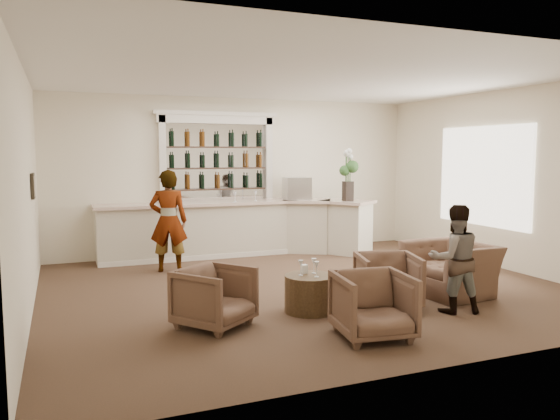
# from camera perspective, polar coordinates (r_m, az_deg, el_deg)

# --- Properties ---
(ground) EXTENTS (8.00, 8.00, 0.00)m
(ground) POSITION_cam_1_polar(r_m,az_deg,el_deg) (8.82, 2.74, -8.08)
(ground) COLOR brown
(ground) RESTS_ON ground
(room_shell) EXTENTS (8.04, 7.02, 3.32)m
(room_shell) POSITION_cam_1_polar(r_m,az_deg,el_deg) (9.27, 1.89, 7.20)
(room_shell) COLOR #F1E4C8
(room_shell) RESTS_ON ground
(bar_counter) EXTENTS (5.72, 1.80, 1.14)m
(bar_counter) POSITION_cam_1_polar(r_m,az_deg,el_deg) (11.40, -4.29, -1.93)
(bar_counter) COLOR beige
(bar_counter) RESTS_ON ground
(back_bar_alcove) EXTENTS (2.64, 0.25, 3.00)m
(back_bar_alcove) POSITION_cam_1_polar(r_m,az_deg,el_deg) (11.60, -6.56, 5.40)
(back_bar_alcove) COLOR white
(back_bar_alcove) RESTS_ON ground
(cocktail_table) EXTENTS (0.68, 0.68, 0.50)m
(cocktail_table) POSITION_cam_1_polar(r_m,az_deg,el_deg) (7.47, 3.11, -8.70)
(cocktail_table) COLOR #4F3922
(cocktail_table) RESTS_ON ground
(sommelier) EXTENTS (0.76, 0.60, 1.85)m
(sommelier) POSITION_cam_1_polar(r_m,az_deg,el_deg) (10.03, -11.58, -1.12)
(sommelier) COLOR gray
(sommelier) RESTS_ON ground
(guest) EXTENTS (0.83, 0.73, 1.46)m
(guest) POSITION_cam_1_polar(r_m,az_deg,el_deg) (7.70, 17.80, -4.88)
(guest) COLOR gray
(guest) RESTS_ON ground
(armchair_left) EXTENTS (1.13, 1.14, 0.75)m
(armchair_left) POSITION_cam_1_polar(r_m,az_deg,el_deg) (6.85, -6.84, -9.03)
(armchair_left) COLOR brown
(armchair_left) RESTS_ON ground
(armchair_center) EXTENTS (0.93, 0.95, 0.77)m
(armchair_center) POSITION_cam_1_polar(r_m,az_deg,el_deg) (6.50, 9.70, -9.80)
(armchair_center) COLOR brown
(armchair_center) RESTS_ON ground
(armchair_right) EXTENTS (1.01, 1.02, 0.75)m
(armchair_right) POSITION_cam_1_polar(r_m,az_deg,el_deg) (7.78, 11.20, -7.25)
(armchair_right) COLOR brown
(armchair_right) RESTS_ON ground
(armchair_far) EXTENTS (1.17, 1.30, 0.78)m
(armchair_far) POSITION_cam_1_polar(r_m,az_deg,el_deg) (8.73, 17.39, -5.87)
(armchair_far) COLOR brown
(armchair_far) RESTS_ON ground
(espresso_machine) EXTENTS (0.60, 0.52, 0.48)m
(espresso_machine) POSITION_cam_1_polar(r_m,az_deg,el_deg) (11.78, 1.76, 2.27)
(espresso_machine) COLOR silver
(espresso_machine) RESTS_ON bar_counter
(flower_vase) EXTENTS (0.29, 0.29, 1.08)m
(flower_vase) POSITION_cam_1_polar(r_m,az_deg,el_deg) (11.50, 7.13, 3.99)
(flower_vase) COLOR black
(flower_vase) RESTS_ON bar_counter
(wine_glass_bar_left) EXTENTS (0.07, 0.07, 0.21)m
(wine_glass_bar_left) POSITION_cam_1_polar(r_m,az_deg,el_deg) (11.27, -4.72, 1.40)
(wine_glass_bar_left) COLOR white
(wine_glass_bar_left) RESTS_ON bar_counter
(wine_glass_bar_right) EXTENTS (0.07, 0.07, 0.21)m
(wine_glass_bar_right) POSITION_cam_1_polar(r_m,az_deg,el_deg) (11.49, -2.57, 1.50)
(wine_glass_bar_right) COLOR white
(wine_glass_bar_right) RESTS_ON bar_counter
(wine_glass_tbl_a) EXTENTS (0.07, 0.07, 0.21)m
(wine_glass_tbl_a) POSITION_cam_1_polar(r_m,az_deg,el_deg) (7.37, 2.18, -6.06)
(wine_glass_tbl_a) COLOR white
(wine_glass_tbl_a) RESTS_ON cocktail_table
(wine_glass_tbl_b) EXTENTS (0.07, 0.07, 0.21)m
(wine_glass_tbl_b) POSITION_cam_1_polar(r_m,az_deg,el_deg) (7.50, 3.56, -5.85)
(wine_glass_tbl_b) COLOR white
(wine_glass_tbl_b) RESTS_ON cocktail_table
(wine_glass_tbl_c) EXTENTS (0.07, 0.07, 0.21)m
(wine_glass_tbl_c) POSITION_cam_1_polar(r_m,az_deg,el_deg) (7.29, 3.85, -6.20)
(wine_glass_tbl_c) COLOR white
(wine_glass_tbl_c) RESTS_ON cocktail_table
(napkin_holder) EXTENTS (0.08, 0.08, 0.12)m
(napkin_holder) POSITION_cam_1_polar(r_m,az_deg,el_deg) (7.52, 2.53, -6.18)
(napkin_holder) COLOR white
(napkin_holder) RESTS_ON cocktail_table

